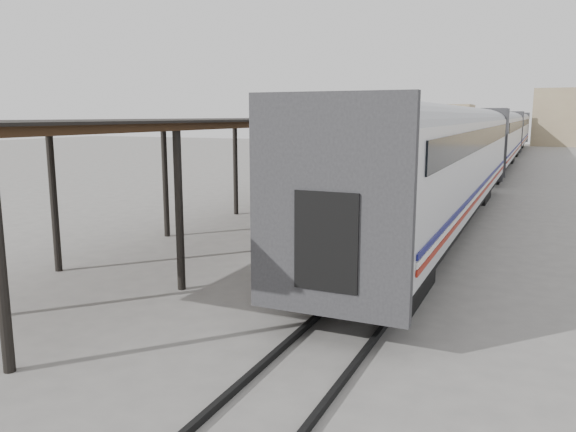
# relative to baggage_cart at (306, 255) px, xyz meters

# --- Properties ---
(ground) EXTENTS (160.00, 160.00, 0.00)m
(ground) POSITION_rel_baggage_cart_xyz_m (-1.10, -0.13, -0.65)
(ground) COLOR slate
(ground) RESTS_ON ground
(train) EXTENTS (3.45, 76.01, 4.01)m
(train) POSITION_rel_baggage_cart_xyz_m (2.09, 33.67, 2.04)
(train) COLOR silver
(train) RESTS_ON ground
(canopy) EXTENTS (4.90, 64.30, 4.15)m
(canopy) POSITION_rel_baggage_cart_xyz_m (-4.50, 23.87, 3.36)
(canopy) COLOR #422B19
(canopy) RESTS_ON ground
(rails) EXTENTS (1.54, 150.00, 0.12)m
(rails) POSITION_rel_baggage_cart_xyz_m (2.10, 33.87, -0.59)
(rails) COLOR black
(rails) RESTS_ON ground
(building_left) EXTENTS (12.00, 8.00, 6.00)m
(building_left) POSITION_rel_baggage_cart_xyz_m (-11.10, 81.87, 2.35)
(building_left) COLOR tan
(building_left) RESTS_ON ground
(baggage_cart) EXTENTS (1.73, 2.61, 0.86)m
(baggage_cart) POSITION_rel_baggage_cart_xyz_m (0.00, 0.00, 0.00)
(baggage_cart) COLOR olive
(baggage_cart) RESTS_ON ground
(suitcase_stack) EXTENTS (1.27, 1.27, 0.57)m
(suitcase_stack) POSITION_rel_baggage_cart_xyz_m (-0.18, 0.30, 0.39)
(suitcase_stack) COLOR #3E3E40
(suitcase_stack) RESTS_ON baggage_cart
(luggage_tug) EXTENTS (1.12, 1.65, 1.37)m
(luggage_tug) POSITION_rel_baggage_cart_xyz_m (-3.76, 18.93, -0.02)
(luggage_tug) COLOR maroon
(luggage_tug) RESTS_ON ground
(porter) EXTENTS (0.64, 0.76, 1.77)m
(porter) POSITION_rel_baggage_cart_xyz_m (0.10, -0.65, 1.10)
(porter) COLOR navy
(porter) RESTS_ON baggage_cart
(pedestrian) EXTENTS (1.02, 0.52, 1.68)m
(pedestrian) POSITION_rel_baggage_cart_xyz_m (-3.74, 10.56, 0.19)
(pedestrian) COLOR black
(pedestrian) RESTS_ON ground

